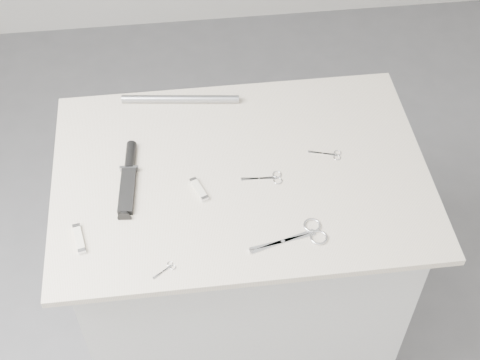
{
  "coord_description": "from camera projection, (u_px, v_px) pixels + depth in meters",
  "views": [
    {
      "loc": [
        -0.14,
        -1.19,
        2.24
      ],
      "look_at": [
        -0.01,
        -0.03,
        0.92
      ],
      "focal_mm": 50.0,
      "sensor_mm": 36.0,
      "label": 1
    }
  ],
  "objects": [
    {
      "name": "pocket_knife_a",
      "position": [
        79.0,
        239.0,
        1.63
      ],
      "size": [
        0.04,
        0.09,
        0.01
      ],
      "rotation": [
        0.0,
        0.0,
        1.78
      ],
      "color": "silver",
      "rests_on": "display_board"
    },
    {
      "name": "metal_rail",
      "position": [
        180.0,
        99.0,
        1.96
      ],
      "size": [
        0.34,
        0.06,
        0.02
      ],
      "primitive_type": "cylinder",
      "rotation": [
        0.0,
        1.57,
        -0.12
      ],
      "color": "gray",
      "rests_on": "display_board"
    },
    {
      "name": "large_shears",
      "position": [
        304.0,
        235.0,
        1.64
      ],
      "size": [
        0.2,
        0.09,
        0.01
      ],
      "rotation": [
        0.0,
        0.0,
        0.23
      ],
      "color": "silver",
      "rests_on": "display_board"
    },
    {
      "name": "display_board",
      "position": [
        241.0,
        173.0,
        1.79
      ],
      "size": [
        1.0,
        0.7,
        0.02
      ],
      "primitive_type": "cube",
      "color": "beige",
      "rests_on": "plinth"
    },
    {
      "name": "tiny_scissors",
      "position": [
        167.0,
        269.0,
        1.58
      ],
      "size": [
        0.06,
        0.05,
        0.0
      ],
      "rotation": [
        0.0,
        0.0,
        0.61
      ],
      "color": "silver",
      "rests_on": "display_board"
    },
    {
      "name": "embroidery_scissors_a",
      "position": [
        269.0,
        178.0,
        1.76
      ],
      "size": [
        0.11,
        0.05,
        0.0
      ],
      "rotation": [
        0.0,
        0.0,
        -0.06
      ],
      "color": "silver",
      "rests_on": "display_board"
    },
    {
      "name": "sheathed_knife",
      "position": [
        129.0,
        174.0,
        1.76
      ],
      "size": [
        0.06,
        0.25,
        0.03
      ],
      "rotation": [
        0.0,
        0.0,
        1.49
      ],
      "color": "black",
      "rests_on": "display_board"
    },
    {
      "name": "plinth",
      "position": [
        241.0,
        269.0,
        2.14
      ],
      "size": [
        0.9,
        0.6,
        0.9
      ],
      "primitive_type": "cube",
      "color": "beige",
      "rests_on": "ground"
    },
    {
      "name": "ground",
      "position": [
        241.0,
        338.0,
        2.48
      ],
      "size": [
        4.0,
        4.0,
        0.01
      ],
      "primitive_type": "cube",
      "color": "slate",
      "rests_on": "ground"
    },
    {
      "name": "embroidery_scissors_b",
      "position": [
        330.0,
        154.0,
        1.82
      ],
      "size": [
        0.09,
        0.05,
        0.0
      ],
      "rotation": [
        0.0,
        0.0,
        -0.29
      ],
      "color": "silver",
      "rests_on": "display_board"
    },
    {
      "name": "pocket_knife_b",
      "position": [
        199.0,
        189.0,
        1.73
      ],
      "size": [
        0.04,
        0.08,
        0.01
      ],
      "rotation": [
        0.0,
        0.0,
        1.93
      ],
      "color": "silver",
      "rests_on": "display_board"
    }
  ]
}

